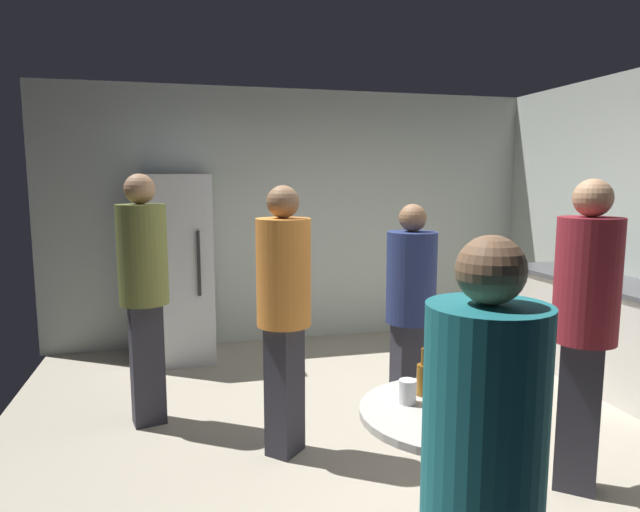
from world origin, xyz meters
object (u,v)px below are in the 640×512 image
object	(u,v)px
beer_bottle_brown	(457,384)
person_in_olive_shirt	(144,280)
plastic_cup_white	(408,392)
beer_bottle_amber	(423,378)
person_in_maroon_shirt	(585,312)
person_in_teal_shirt	(482,473)
kettle	(592,269)
person_in_orange_shirt	(284,300)
refrigerator	(176,268)
wine_bottle_on_counter	(569,258)
foreground_table	(448,432)
person_in_navy_shirt	(411,301)

from	to	relation	value
beer_bottle_brown	person_in_olive_shirt	distance (m)	2.33
plastic_cup_white	beer_bottle_amber	bearing A→B (deg)	32.76
person_in_maroon_shirt	person_in_teal_shirt	distance (m)	1.80
kettle	beer_bottle_brown	distance (m)	2.91
person_in_teal_shirt	person_in_orange_shirt	xyz separation A→B (m)	(-0.19, 2.03, 0.07)
refrigerator	person_in_olive_shirt	xyz separation A→B (m)	(-0.20, -1.46, 0.15)
plastic_cup_white	person_in_teal_shirt	size ratio (longest dim) A/B	0.07
refrigerator	kettle	world-z (taller)	refrigerator
person_in_maroon_shirt	person_in_orange_shirt	world-z (taller)	person_in_maroon_shirt
kettle	person_in_orange_shirt	size ratio (longest dim) A/B	0.14
person_in_teal_shirt	person_in_orange_shirt	size ratio (longest dim) A/B	0.94
person_in_maroon_shirt	person_in_teal_shirt	xyz separation A→B (m)	(-1.33, -1.21, -0.10)
wine_bottle_on_counter	foreground_table	world-z (taller)	wine_bottle_on_counter
person_in_teal_shirt	wine_bottle_on_counter	bearing A→B (deg)	-31.37
wine_bottle_on_counter	person_in_maroon_shirt	xyz separation A→B (m)	(-1.42, -1.93, 0.01)
person_in_olive_shirt	person_in_navy_shirt	xyz separation A→B (m)	(1.77, -0.58, -0.13)
plastic_cup_white	person_in_navy_shirt	xyz separation A→B (m)	(0.52, 1.17, 0.14)
person_in_teal_shirt	person_in_olive_shirt	distance (m)	2.90
beer_bottle_amber	person_in_maroon_shirt	size ratio (longest dim) A/B	0.13
refrigerator	person_in_navy_shirt	xyz separation A→B (m)	(1.57, -2.03, 0.03)
person_in_teal_shirt	person_in_olive_shirt	bearing A→B (deg)	31.52
beer_bottle_brown	plastic_cup_white	xyz separation A→B (m)	(-0.23, 0.03, -0.03)
kettle	person_in_orange_shirt	distance (m)	2.95
foreground_table	person_in_orange_shirt	distance (m)	1.35
kettle	person_in_maroon_shirt	xyz separation A→B (m)	(-1.34, -1.53, 0.06)
foreground_table	person_in_teal_shirt	bearing A→B (deg)	-111.83
plastic_cup_white	person_in_olive_shirt	size ratio (longest dim) A/B	0.06
person_in_maroon_shirt	person_in_olive_shirt	world-z (taller)	person_in_olive_shirt
beer_bottle_brown	person_in_maroon_shirt	bearing A→B (deg)	17.93
person_in_orange_shirt	refrigerator	bearing A→B (deg)	151.87
kettle	beer_bottle_amber	world-z (taller)	kettle
beer_bottle_amber	plastic_cup_white	distance (m)	0.13
foreground_table	person_in_olive_shirt	distance (m)	2.37
wine_bottle_on_counter	person_in_navy_shirt	bearing A→B (deg)	-153.67
foreground_table	beer_bottle_amber	xyz separation A→B (m)	(-0.04, 0.18, 0.19)
foreground_table	person_in_teal_shirt	world-z (taller)	person_in_teal_shirt
refrigerator	plastic_cup_white	bearing A→B (deg)	-71.89
person_in_maroon_shirt	person_in_navy_shirt	size ratio (longest dim) A/B	1.10
foreground_table	refrigerator	bearing A→B (deg)	109.91
beer_bottle_amber	person_in_teal_shirt	xyz separation A→B (m)	(-0.29, -1.02, 0.12)
foreground_table	person_in_navy_shirt	size ratio (longest dim) A/B	0.50
person_in_teal_shirt	plastic_cup_white	bearing A→B (deg)	-0.98
wine_bottle_on_counter	plastic_cup_white	world-z (taller)	wine_bottle_on_counter
kettle	person_in_teal_shirt	distance (m)	3.83
refrigerator	plastic_cup_white	distance (m)	3.38
person_in_olive_shirt	foreground_table	bearing A→B (deg)	23.85
foreground_table	person_in_maroon_shirt	size ratio (longest dim) A/B	0.46
foreground_table	person_in_olive_shirt	xyz separation A→B (m)	(-1.40, 1.86, 0.42)
beer_bottle_amber	person_in_orange_shirt	size ratio (longest dim) A/B	0.13
refrigerator	beer_bottle_brown	size ratio (longest dim) A/B	7.83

